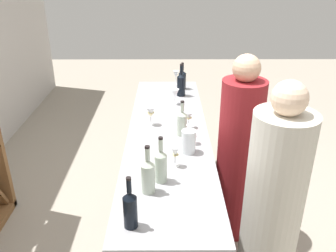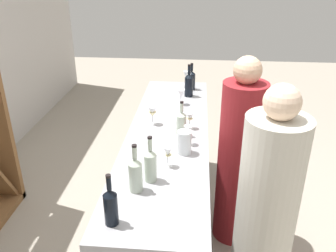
{
  "view_description": "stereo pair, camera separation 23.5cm",
  "coord_description": "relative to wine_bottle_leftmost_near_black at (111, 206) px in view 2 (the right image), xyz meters",
  "views": [
    {
      "loc": [
        -2.53,
        0.01,
        2.23
      ],
      "look_at": [
        0.0,
        0.0,
        1.03
      ],
      "focal_mm": 37.96,
      "sensor_mm": 36.0,
      "label": 1
    },
    {
      "loc": [
        -2.52,
        -0.22,
        2.23
      ],
      "look_at": [
        0.0,
        0.0,
        1.03
      ],
      "focal_mm": 37.96,
      "sensor_mm": 36.0,
      "label": 2
    }
  ],
  "objects": [
    {
      "name": "wine_bottle_far_right_near_black",
      "position": [
        2.14,
        -0.35,
        -0.01
      ],
      "size": [
        0.08,
        0.08,
        0.28
      ],
      "color": "black",
      "rests_on": "bar_counter"
    },
    {
      "name": "wine_glass_far_left",
      "position": [
        1.7,
        -0.26,
        -0.01
      ],
      "size": [
        0.08,
        0.08,
        0.15
      ],
      "color": "white",
      "rests_on": "bar_counter"
    },
    {
      "name": "water_pitcher",
      "position": [
        0.77,
        -0.34,
        -0.03
      ],
      "size": [
        0.1,
        0.1,
        0.17
      ],
      "color": "silver",
      "rests_on": "bar_counter"
    },
    {
      "name": "bar_counter",
      "position": [
        1.1,
        -0.2,
        -0.6
      ],
      "size": [
        2.54,
        0.63,
        0.98
      ],
      "color": "slate",
      "rests_on": "ground"
    },
    {
      "name": "wine_glass_far_center",
      "position": [
        0.59,
        -0.24,
        -0.02
      ],
      "size": [
        0.06,
        0.06,
        0.14
      ],
      "color": "white",
      "rests_on": "bar_counter"
    },
    {
      "name": "wine_glass_near_left",
      "position": [
        1.18,
        -0.36,
        -0.02
      ],
      "size": [
        0.07,
        0.07,
        0.13
      ],
      "color": "white",
      "rests_on": "bar_counter"
    },
    {
      "name": "wine_bottle_second_right_clear_pale",
      "position": [
        1.05,
        -0.3,
        -0.01
      ],
      "size": [
        0.08,
        0.08,
        0.28
      ],
      "color": "#B7C6B2",
      "rests_on": "bar_counter"
    },
    {
      "name": "wine_bottle_center_clear_pale",
      "position": [
        0.41,
        -0.15,
        0.0
      ],
      "size": [
        0.08,
        0.08,
        0.3
      ],
      "color": "#B7C6B2",
      "rests_on": "bar_counter"
    },
    {
      "name": "wine_bottle_rightmost_near_black",
      "position": [
        1.93,
        -0.33,
        0.01
      ],
      "size": [
        0.08,
        0.08,
        0.32
      ],
      "color": "black",
      "rests_on": "bar_counter"
    },
    {
      "name": "wine_glass_near_center",
      "position": [
        0.91,
        -0.36,
        -0.01
      ],
      "size": [
        0.06,
        0.06,
        0.15
      ],
      "color": "white",
      "rests_on": "bar_counter"
    },
    {
      "name": "wine_glass_far_right",
      "position": [
        1.24,
        -0.05,
        -0.01
      ],
      "size": [
        0.07,
        0.07,
        0.16
      ],
      "color": "white",
      "rests_on": "bar_counter"
    },
    {
      "name": "wine_bottle_second_left_clear_pale",
      "position": [
        0.3,
        -0.08,
        0.0
      ],
      "size": [
        0.08,
        0.08,
        0.31
      ],
      "color": "#B7C6B2",
      "rests_on": "bar_counter"
    },
    {
      "name": "wine_glass_near_right",
      "position": [
        2.28,
        -0.29,
        -0.01
      ],
      "size": [
        0.06,
        0.06,
        0.15
      ],
      "color": "white",
      "rests_on": "bar_counter"
    },
    {
      "name": "person_center_guest",
      "position": [
        0.48,
        -0.89,
        -0.36
      ],
      "size": [
        0.45,
        0.45,
        1.61
      ],
      "rotation": [
        0.0,
        0.0,
        1.43
      ],
      "color": "beige",
      "rests_on": "ground"
    },
    {
      "name": "wine_bottle_leftmost_near_black",
      "position": [
        0.0,
        0.0,
        0.0
      ],
      "size": [
        0.07,
        0.07,
        0.3
      ],
      "color": "black",
      "rests_on": "bar_counter"
    },
    {
      "name": "ground_plane",
      "position": [
        1.1,
        -0.2,
        -1.09
      ],
      "size": [
        12.0,
        12.0,
        0.0
      ],
      "primitive_type": "plane",
      "color": "#9E9384"
    },
    {
      "name": "person_left_guest",
      "position": [
        1.09,
        -0.77,
        -0.35
      ],
      "size": [
        0.36,
        0.36,
        1.61
      ],
      "rotation": [
        0.0,
        0.0,
        1.61
      ],
      "color": "maroon",
      "rests_on": "ground"
    }
  ]
}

